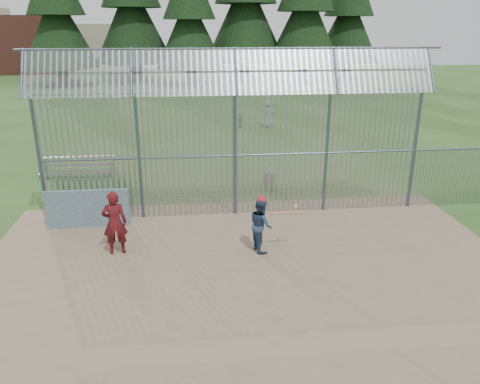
{
  "coord_description": "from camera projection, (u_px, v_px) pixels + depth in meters",
  "views": [
    {
      "loc": [
        -1.41,
        -10.83,
        5.94
      ],
      "look_at": [
        0.0,
        2.0,
        1.3
      ],
      "focal_mm": 35.0,
      "sensor_mm": 36.0,
      "label": 1
    }
  ],
  "objects": [
    {
      "name": "bg_kid_seated",
      "position": [
        240.0,
        120.0,
        28.35
      ],
      "size": [
        0.56,
        0.47,
        0.89
      ],
      "primitive_type": "imported",
      "rotation": [
        0.0,
        0.0,
        2.55
      ],
      "color": "slate",
      "rests_on": "ground"
    },
    {
      "name": "distant_buildings",
      "position": [
        20.0,
        43.0,
        61.52
      ],
      "size": [
        26.5,
        10.5,
        8.0
      ],
      "color": "brown",
      "rests_on": "ground"
    },
    {
      "name": "batting_gear",
      "position": [
        268.0,
        203.0,
        12.56
      ],
      "size": [
        1.24,
        0.31,
        0.51
      ],
      "color": "red",
      "rests_on": "ground"
    },
    {
      "name": "dugout_wall",
      "position": [
        88.0,
        209.0,
        14.31
      ],
      "size": [
        2.5,
        0.12,
        1.2
      ],
      "primitive_type": "cube",
      "color": "#38566B",
      "rests_on": "dirt_infield"
    },
    {
      "name": "bg_kid_standing",
      "position": [
        269.0,
        114.0,
        28.32
      ],
      "size": [
        0.95,
        0.83,
        1.65
      ],
      "primitive_type": "imported",
      "rotation": [
        0.0,
        0.0,
        3.6
      ],
      "color": "slate",
      "rests_on": "ground"
    },
    {
      "name": "batter",
      "position": [
        261.0,
        225.0,
        12.79
      ],
      "size": [
        0.7,
        0.83,
        1.49
      ],
      "primitive_type": "imported",
      "rotation": [
        0.0,
        0.0,
        1.77
      ],
      "color": "navy",
      "rests_on": "dirt_infield"
    },
    {
      "name": "backstop_fence",
      "position": [
        291.0,
        144.0,
        14.88
      ],
      "size": [
        20.09,
        0.81,
        5.3
      ],
      "color": "#47566B",
      "rests_on": "ground"
    },
    {
      "name": "dirt_infield",
      "position": [
        251.0,
        273.0,
        11.81
      ],
      "size": [
        14.0,
        10.0,
        0.02
      ],
      "primitive_type": "cube",
      "color": "#756047",
      "rests_on": "ground"
    },
    {
      "name": "bleacher",
      "position": [
        78.0,
        166.0,
        19.37
      ],
      "size": [
        3.0,
        0.95,
        0.72
      ],
      "color": "slate",
      "rests_on": "ground"
    },
    {
      "name": "ground",
      "position": [
        248.0,
        264.0,
        12.28
      ],
      "size": [
        120.0,
        120.0,
        0.0
      ],
      "primitive_type": "plane",
      "color": "#2D511E",
      "rests_on": "ground"
    },
    {
      "name": "trash_can",
      "position": [
        269.0,
        181.0,
        17.64
      ],
      "size": [
        0.56,
        0.56,
        0.82
      ],
      "color": "gray",
      "rests_on": "ground"
    },
    {
      "name": "onlooker",
      "position": [
        115.0,
        223.0,
        12.56
      ],
      "size": [
        0.7,
        0.5,
        1.79
      ],
      "primitive_type": "imported",
      "rotation": [
        0.0,
        0.0,
        3.26
      ],
      "color": "maroon",
      "rests_on": "dirt_infield"
    }
  ]
}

